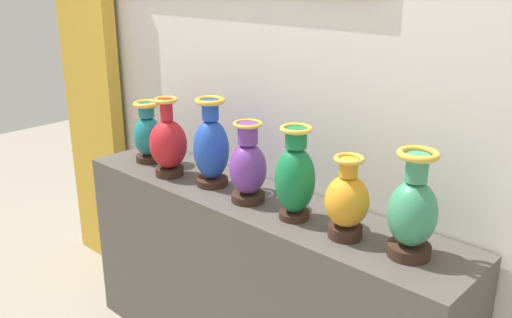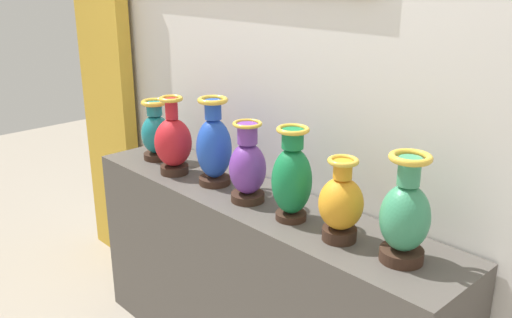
# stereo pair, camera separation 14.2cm
# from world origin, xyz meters

# --- Properties ---
(display_shelf) EXTENTS (1.89, 0.40, 0.87)m
(display_shelf) POSITION_xyz_m (0.00, 0.00, 0.43)
(display_shelf) COLOR #4C4742
(display_shelf) RESTS_ON ground_plane
(back_wall) EXTENTS (3.52, 0.14, 3.15)m
(back_wall) POSITION_xyz_m (-0.01, 0.26, 1.59)
(back_wall) COLOR silver
(back_wall) RESTS_ON ground_plane
(curtain_gold) EXTENTS (0.49, 0.08, 2.01)m
(curtain_gold) POSITION_xyz_m (-1.46, 0.14, 1.01)
(curtain_gold) COLOR gold
(curtain_gold) RESTS_ON ground_plane
(vase_teal) EXTENTS (0.15, 0.15, 0.30)m
(vase_teal) POSITION_xyz_m (-0.72, -0.01, 1.01)
(vase_teal) COLOR #382319
(vase_teal) RESTS_ON display_shelf
(vase_crimson) EXTENTS (0.17, 0.17, 0.37)m
(vase_crimson) POSITION_xyz_m (-0.48, -0.07, 1.02)
(vase_crimson) COLOR #382319
(vase_crimson) RESTS_ON display_shelf
(vase_sapphire) EXTENTS (0.16, 0.16, 0.39)m
(vase_sapphire) POSITION_xyz_m (-0.25, -0.02, 1.04)
(vase_sapphire) COLOR #382319
(vase_sapphire) RESTS_ON display_shelf
(vase_violet) EXTENTS (0.15, 0.15, 0.34)m
(vase_violet) POSITION_xyz_m (-0.01, -0.04, 1.01)
(vase_violet) COLOR #382319
(vase_violet) RESTS_ON display_shelf
(vase_emerald) EXTENTS (0.15, 0.15, 0.37)m
(vase_emerald) POSITION_xyz_m (0.24, -0.04, 1.04)
(vase_emerald) COLOR #382319
(vase_emerald) RESTS_ON display_shelf
(vase_amber) EXTENTS (0.16, 0.16, 0.31)m
(vase_amber) POSITION_xyz_m (0.47, -0.04, 1.00)
(vase_amber) COLOR #382319
(vase_amber) RESTS_ON display_shelf
(vase_jade) EXTENTS (0.16, 0.16, 0.37)m
(vase_jade) POSITION_xyz_m (0.71, -0.01, 1.03)
(vase_jade) COLOR #382319
(vase_jade) RESTS_ON display_shelf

